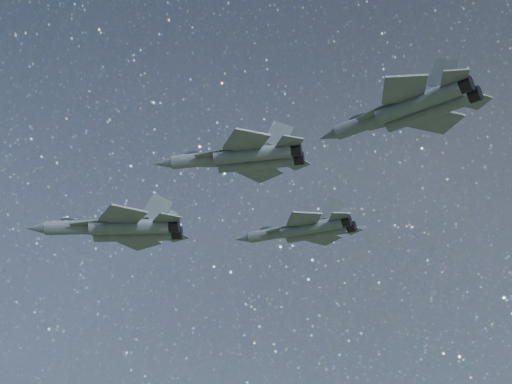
% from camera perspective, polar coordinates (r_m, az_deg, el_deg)
% --- Properties ---
extents(jet_lead, '(18.28, 12.13, 4.66)m').
position_cam_1_polar(jet_lead, '(80.77, -10.92, -2.87)').
color(jet_lead, '#363E44').
extents(jet_left, '(16.31, 11.66, 4.17)m').
position_cam_1_polar(jet_left, '(88.47, 3.90, -3.03)').
color(jet_left, '#363E44').
extents(jet_right, '(15.16, 10.36, 3.81)m').
position_cam_1_polar(jet_right, '(66.22, -1.12, 2.78)').
color(jet_right, '#363E44').
extents(jet_slot, '(17.04, 11.65, 4.28)m').
position_cam_1_polar(jet_slot, '(67.40, 12.14, 6.52)').
color(jet_slot, '#363E44').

